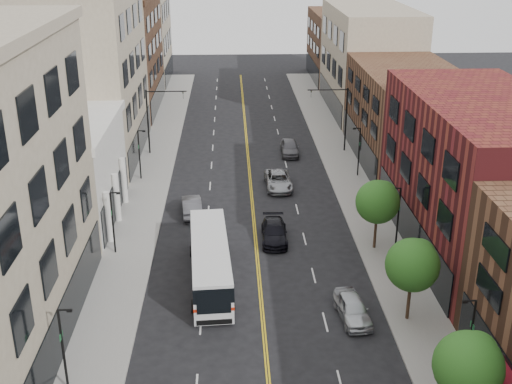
{
  "coord_description": "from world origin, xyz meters",
  "views": [
    {
      "loc": [
        -1.9,
        -20.77,
        23.38
      ],
      "look_at": [
        -0.05,
        24.05,
        5.0
      ],
      "focal_mm": 45.0,
      "sensor_mm": 36.0,
      "label": 1
    }
  ],
  "objects": [
    {
      "name": "sidewalk_left",
      "position": [
        -10.0,
        35.0,
        0.07
      ],
      "size": [
        4.0,
        110.0,
        0.15
      ],
      "primitive_type": "cube",
      "color": "gray",
      "rests_on": "ground"
    },
    {
      "name": "sidewalk_right",
      "position": [
        10.0,
        35.0,
        0.07
      ],
      "size": [
        4.0,
        110.0,
        0.15
      ],
      "primitive_type": "cube",
      "color": "gray",
      "rests_on": "ground"
    },
    {
      "name": "bldg_l_white",
      "position": [
        -17.0,
        31.0,
        4.0
      ],
      "size": [
        10.0,
        14.0,
        8.0
      ],
      "primitive_type": "cube",
      "color": "silver",
      "rests_on": "ground"
    },
    {
      "name": "bldg_l_far_a",
      "position": [
        -17.0,
        48.0,
        9.0
      ],
      "size": [
        10.0,
        20.0,
        18.0
      ],
      "primitive_type": "cube",
      "color": "gray",
      "rests_on": "ground"
    },
    {
      "name": "bldg_l_far_b",
      "position": [
        -17.0,
        68.0,
        7.5
      ],
      "size": [
        10.0,
        20.0,
        15.0
      ],
      "primitive_type": "cube",
      "color": "brown",
      "rests_on": "ground"
    },
    {
      "name": "bldg_l_far_c",
      "position": [
        -17.0,
        86.0,
        10.0
      ],
      "size": [
        10.0,
        16.0,
        20.0
      ],
      "primitive_type": "cube",
      "color": "gray",
      "rests_on": "ground"
    },
    {
      "name": "bldg_r_mid",
      "position": [
        17.0,
        24.0,
        6.0
      ],
      "size": [
        10.0,
        22.0,
        12.0
      ],
      "primitive_type": "cube",
      "color": "#5B181B",
      "rests_on": "ground"
    },
    {
      "name": "bldg_r_far_a",
      "position": [
        17.0,
        45.0,
        5.0
      ],
      "size": [
        10.0,
        20.0,
        10.0
      ],
      "primitive_type": "cube",
      "color": "brown",
      "rests_on": "ground"
    },
    {
      "name": "bldg_r_far_b",
      "position": [
        17.0,
        66.0,
        7.0
      ],
      "size": [
        10.0,
        22.0,
        14.0
      ],
      "primitive_type": "cube",
      "color": "gray",
      "rests_on": "ground"
    },
    {
      "name": "bldg_r_far_c",
      "position": [
        17.0,
        86.0,
        5.5
      ],
      "size": [
        10.0,
        18.0,
        11.0
      ],
      "primitive_type": "cube",
      "color": "brown",
      "rests_on": "ground"
    },
    {
      "name": "tree_r_1",
      "position": [
        9.39,
        4.07,
        4.13
      ],
      "size": [
        3.4,
        3.4,
        5.59
      ],
      "color": "black",
      "rests_on": "sidewalk_right"
    },
    {
      "name": "tree_r_2",
      "position": [
        9.39,
        14.07,
        4.13
      ],
      "size": [
        3.4,
        3.4,
        5.59
      ],
      "color": "black",
      "rests_on": "sidewalk_right"
    },
    {
      "name": "tree_r_3",
      "position": [
        9.39,
        24.07,
        4.13
      ],
      "size": [
        3.4,
        3.4,
        5.59
      ],
      "color": "black",
      "rests_on": "sidewalk_right"
    },
    {
      "name": "lamp_l_1",
      "position": [
        -10.95,
        8.0,
        2.97
      ],
      "size": [
        0.81,
        0.55,
        5.05
      ],
      "color": "black",
      "rests_on": "sidewalk_left"
    },
    {
      "name": "lamp_l_2",
      "position": [
        -10.95,
        24.0,
        2.97
      ],
      "size": [
        0.81,
        0.55,
        5.05
      ],
      "color": "black",
      "rests_on": "sidewalk_left"
    },
    {
      "name": "lamp_l_3",
      "position": [
        -10.95,
        40.0,
        2.97
      ],
      "size": [
        0.81,
        0.55,
        5.05
      ],
      "color": "black",
      "rests_on": "sidewalk_left"
    },
    {
      "name": "lamp_r_1",
      "position": [
        10.95,
        8.0,
        2.97
      ],
      "size": [
        0.81,
        0.55,
        5.05
      ],
      "color": "black",
      "rests_on": "sidewalk_right"
    },
    {
      "name": "lamp_r_2",
      "position": [
        10.95,
        24.0,
        2.97
      ],
      "size": [
        0.81,
        0.55,
        5.05
      ],
      "color": "black",
      "rests_on": "sidewalk_right"
    },
    {
      "name": "lamp_r_3",
      "position": [
        10.95,
        40.0,
        2.97
      ],
      "size": [
        0.81,
        0.55,
        5.05
      ],
      "color": "black",
      "rests_on": "sidewalk_right"
    },
    {
      "name": "signal_mast_left",
      "position": [
        -10.27,
        48.0,
        4.65
      ],
      "size": [
        4.49,
        0.18,
        7.2
      ],
      "color": "black",
      "rests_on": "sidewalk_left"
    },
    {
      "name": "signal_mast_right",
      "position": [
        10.27,
        48.0,
        4.65
      ],
      "size": [
        4.49,
        0.18,
        7.2
      ],
      "color": "black",
      "rests_on": "sidewalk_right"
    },
    {
      "name": "city_bus",
      "position": [
        -3.49,
        19.49,
        1.77
      ],
      "size": [
        3.43,
        11.97,
        3.04
      ],
      "rotation": [
        0.0,
        0.0,
        0.06
      ],
      "color": "silver",
      "rests_on": "ground"
    },
    {
      "name": "car_parked_far",
      "position": [
        5.8,
        14.35,
        0.76
      ],
      "size": [
        2.24,
        4.62,
        1.52
      ],
      "primitive_type": "imported",
      "rotation": [
        0.0,
        0.0,
        0.1
      ],
      "color": "silver",
      "rests_on": "ground"
    },
    {
      "name": "car_lane_behind",
      "position": [
        -5.43,
        31.37,
        0.78
      ],
      "size": [
        2.14,
        4.88,
        1.56
      ],
      "primitive_type": "imported",
      "rotation": [
        0.0,
        0.0,
        3.25
      ],
      "color": "#4A4A4F",
      "rests_on": "ground"
    },
    {
      "name": "car_lane_a",
      "position": [
        1.5,
        25.81,
        0.73
      ],
      "size": [
        2.16,
        5.06,
        1.46
      ],
      "primitive_type": "imported",
      "rotation": [
        0.0,
        0.0,
        -0.02
      ],
      "color": "black",
      "rests_on": "ground"
    },
    {
      "name": "car_lane_b",
      "position": [
        2.7,
        37.28,
        0.75
      ],
      "size": [
        2.67,
        5.49,
        1.51
      ],
      "primitive_type": "imported",
      "rotation": [
        0.0,
        0.0,
        0.03
      ],
      "color": "#95989C",
      "rests_on": "ground"
    },
    {
      "name": "car_lane_c",
      "position": [
        4.68,
        47.26,
        0.82
      ],
      "size": [
        2.03,
        4.83,
        1.63
      ],
      "primitive_type": "imported",
      "rotation": [
        0.0,
        0.0,
        -0.02
      ],
      "color": "#55555A",
      "rests_on": "ground"
    }
  ]
}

